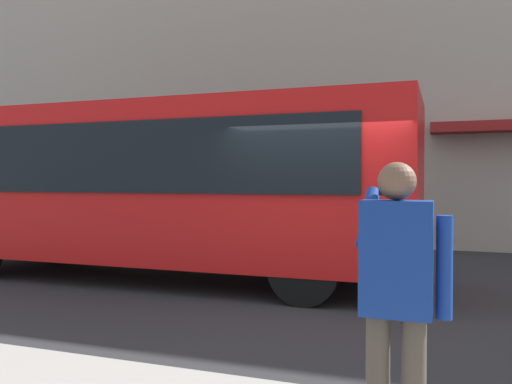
# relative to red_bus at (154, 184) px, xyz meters

# --- Properties ---
(ground_plane) EXTENTS (60.00, 60.00, 0.00)m
(ground_plane) POSITION_rel_red_bus_xyz_m (-3.21, 0.70, -1.68)
(ground_plane) COLOR #2B2B2D
(building_facade_far) EXTENTS (28.00, 1.55, 12.00)m
(building_facade_far) POSITION_rel_red_bus_xyz_m (-3.23, -6.10, 4.30)
(building_facade_far) COLOR #A89E8E
(building_facade_far) RESTS_ON ground_plane
(red_bus) EXTENTS (9.05, 2.54, 3.08)m
(red_bus) POSITION_rel_red_bus_xyz_m (0.00, 0.00, 0.00)
(red_bus) COLOR red
(red_bus) RESTS_ON ground_plane
(pedestrian_photographer) EXTENTS (0.53, 0.52, 1.70)m
(pedestrian_photographer) POSITION_rel_red_bus_xyz_m (-4.59, 5.04, -0.54)
(pedestrian_photographer) COLOR #4C4238
(pedestrian_photographer) RESTS_ON sidewalk_curb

